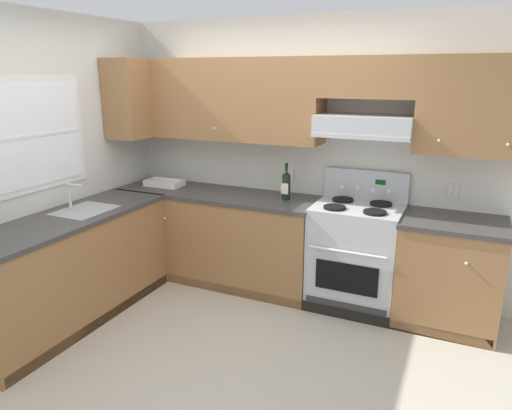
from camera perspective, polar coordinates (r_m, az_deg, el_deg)
The scene contains 8 objects.
ground_plane at distance 3.76m, azimuth -6.94°, elevation -17.27°, with size 7.04×7.04×0.00m, color #B2AA99.
wall_back at distance 4.42m, azimuth 7.43°, elevation 8.29°, with size 4.68×0.57×2.55m.
wall_left at distance 4.44m, azimuth -23.84°, elevation 5.32°, with size 0.47×4.00×2.55m.
counter_back_run at distance 4.51m, azimuth 2.14°, elevation -4.92°, with size 3.60×0.65×0.91m.
counter_left_run at distance 4.27m, azimuth -21.64°, elevation -7.18°, with size 0.63×1.91×1.13m.
stove at distance 4.30m, azimuth 11.95°, elevation -5.97°, with size 0.76×0.62×1.20m.
wine_bottle at distance 4.34m, azimuth 3.69°, elevation 2.47°, with size 0.08×0.08×0.34m.
bowl at distance 4.99m, azimuth -11.05°, elevation 2.54°, with size 0.39×0.22×0.06m.
Camera 1 is at (1.70, -2.66, 2.04)m, focal length 32.94 mm.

